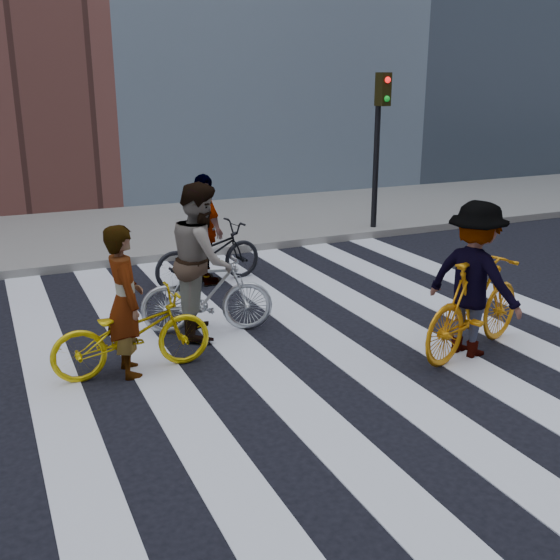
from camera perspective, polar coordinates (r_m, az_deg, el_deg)
ground at (r=7.75m, az=2.05°, el=-6.99°), size 100.00×100.00×0.00m
sidewalk_far at (r=14.52m, az=-11.40°, el=4.34°), size 100.00×5.00×0.15m
zebra_crosswalk at (r=7.75m, az=2.05°, el=-6.95°), size 8.25×10.00×0.01m
traffic_signal at (r=13.94m, az=8.67°, el=13.14°), size 0.22×0.42×3.33m
bike_yellow_left at (r=7.46m, az=-12.77°, el=-4.55°), size 1.78×0.64×0.93m
bike_silver_mid at (r=8.48m, az=-6.40°, el=-1.27°), size 1.77×0.95×1.02m
bike_yellow_right at (r=8.10m, az=16.62°, el=-2.18°), size 2.04×1.14×1.18m
bike_dark_rear at (r=10.56m, az=-6.27°, el=2.26°), size 1.97×0.98×0.99m
rider_left at (r=7.32m, az=-13.35°, el=-1.80°), size 0.41×0.62×1.70m
rider_mid at (r=8.33m, az=-6.83°, el=1.77°), size 0.99×1.13×1.97m
rider_right at (r=7.97m, az=16.54°, el=0.04°), size 1.03×1.35×1.85m
rider_rear at (r=10.45m, az=-6.60°, el=4.33°), size 0.61×1.10×1.78m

